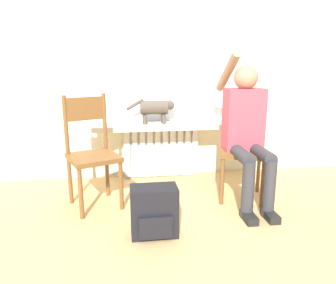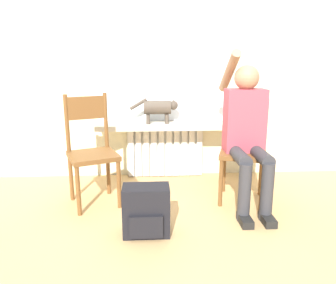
% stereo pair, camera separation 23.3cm
% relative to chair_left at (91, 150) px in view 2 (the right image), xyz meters
% --- Properties ---
extents(ground_plane, '(12.00, 12.00, 0.00)m').
position_rel_chair_left_xyz_m(ground_plane, '(0.68, -0.49, -0.49)').
color(ground_plane, tan).
extents(wall_with_window, '(7.00, 0.06, 2.70)m').
position_rel_chair_left_xyz_m(wall_with_window, '(0.68, 0.74, 0.86)').
color(wall_with_window, beige).
rests_on(wall_with_window, ground_plane).
extents(radiator, '(0.82, 0.08, 0.56)m').
position_rel_chair_left_xyz_m(radiator, '(0.68, 0.66, -0.21)').
color(radiator, silver).
rests_on(radiator, ground_plane).
extents(windowsill, '(1.42, 0.32, 0.05)m').
position_rel_chair_left_xyz_m(windowsill, '(0.68, 0.55, 0.10)').
color(windowsill, beige).
rests_on(windowsill, radiator).
extents(window_glass, '(1.36, 0.01, 1.05)m').
position_rel_chair_left_xyz_m(window_glass, '(0.68, 0.70, 0.65)').
color(window_glass, white).
rests_on(window_glass, windowsill).
extents(chair_left, '(0.51, 0.51, 0.97)m').
position_rel_chair_left_xyz_m(chair_left, '(0.00, 0.00, 0.00)').
color(chair_left, brown).
rests_on(chair_left, ground_plane).
extents(chair_right, '(0.49, 0.49, 0.97)m').
position_rel_chair_left_xyz_m(chair_right, '(1.35, 0.00, 0.00)').
color(chair_right, brown).
rests_on(chair_right, ground_plane).
extents(person, '(0.36, 0.96, 1.34)m').
position_rel_chair_left_xyz_m(person, '(1.34, -0.11, 0.19)').
color(person, '#333338').
rests_on(person, ground_plane).
extents(cat, '(0.50, 0.14, 0.26)m').
position_rel_chair_left_xyz_m(cat, '(0.61, 0.55, 0.28)').
color(cat, '#4C4238').
rests_on(cat, windowsill).
extents(backpack, '(0.34, 0.23, 0.37)m').
position_rel_chair_left_xyz_m(backpack, '(0.48, -0.60, -0.31)').
color(backpack, black).
rests_on(backpack, ground_plane).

